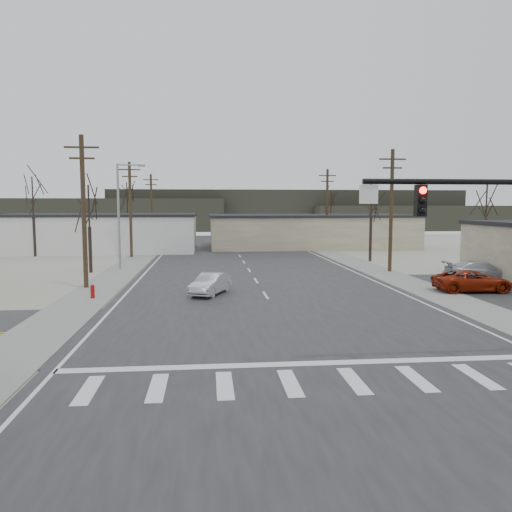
% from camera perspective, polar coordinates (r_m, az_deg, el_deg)
% --- Properties ---
extents(ground, '(140.00, 140.00, 0.00)m').
position_cam_1_polar(ground, '(22.53, 3.49, -8.22)').
color(ground, beige).
rests_on(ground, ground).
extents(main_road, '(18.00, 110.00, 0.05)m').
position_cam_1_polar(main_road, '(37.15, -0.16, -2.63)').
color(main_road, '#252528').
rests_on(main_road, ground).
extents(cross_road, '(90.00, 10.00, 0.04)m').
position_cam_1_polar(cross_road, '(22.53, 3.49, -8.17)').
color(cross_road, '#252528').
rests_on(cross_road, ground).
extents(sidewalk_left, '(3.00, 90.00, 0.06)m').
position_cam_1_polar(sidewalk_left, '(42.54, -15.19, -1.76)').
color(sidewalk_left, gray).
rests_on(sidewalk_left, ground).
extents(sidewalk_right, '(3.00, 90.00, 0.06)m').
position_cam_1_polar(sidewalk_right, '(44.24, 13.02, -1.42)').
color(sidewalk_right, gray).
rests_on(sidewalk_right, ground).
extents(fire_hydrant, '(0.24, 0.24, 0.87)m').
position_cam_1_polar(fire_hydrant, '(30.75, -18.18, -3.87)').
color(fire_hydrant, '#A50C0C').
rests_on(fire_hydrant, ground).
extents(building_left_far, '(22.30, 12.30, 4.50)m').
position_cam_1_polar(building_left_far, '(62.93, -17.07, 2.59)').
color(building_left_far, silver).
rests_on(building_left_far, ground).
extents(building_right_far, '(26.30, 14.30, 4.30)m').
position_cam_1_polar(building_right_far, '(67.04, 6.03, 2.91)').
color(building_right_far, '#C4BB96').
rests_on(building_right_far, ground).
extents(upole_left_b, '(2.20, 0.30, 10.00)m').
position_cam_1_polar(upole_left_b, '(34.54, -19.10, 5.08)').
color(upole_left_b, '#412F1E').
rests_on(upole_left_b, ground).
extents(upole_left_c, '(2.20, 0.30, 10.00)m').
position_cam_1_polar(upole_left_c, '(54.19, -14.16, 5.35)').
color(upole_left_c, '#412F1E').
rests_on(upole_left_c, ground).
extents(upole_left_d, '(2.20, 0.30, 10.00)m').
position_cam_1_polar(upole_left_d, '(74.03, -11.86, 5.46)').
color(upole_left_d, '#412F1E').
rests_on(upole_left_d, ground).
extents(upole_right_a, '(2.20, 0.30, 10.00)m').
position_cam_1_polar(upole_right_a, '(42.33, 15.20, 5.26)').
color(upole_right_a, '#412F1E').
rests_on(upole_right_a, ground).
extents(upole_right_b, '(2.20, 0.30, 10.00)m').
position_cam_1_polar(upole_right_b, '(63.38, 8.12, 5.49)').
color(upole_right_b, '#412F1E').
rests_on(upole_right_b, ground).
extents(streetlight_main, '(2.40, 0.25, 9.00)m').
position_cam_1_polar(streetlight_main, '(44.20, -15.18, 5.09)').
color(streetlight_main, gray).
rests_on(streetlight_main, ground).
extents(tree_left_near, '(3.30, 3.30, 7.35)m').
position_cam_1_polar(tree_left_near, '(42.67, -18.56, 5.17)').
color(tree_left_near, black).
rests_on(tree_left_near, ground).
extents(tree_right_mid, '(3.74, 3.74, 8.33)m').
position_cam_1_polar(tree_right_mid, '(50.20, 13.05, 6.16)').
color(tree_right_mid, black).
rests_on(tree_right_mid, ground).
extents(tree_left_far, '(3.96, 3.96, 8.82)m').
position_cam_1_polar(tree_left_far, '(68.41, -14.52, 6.27)').
color(tree_left_far, black).
rests_on(tree_left_far, ground).
extents(tree_right_far, '(3.52, 3.52, 7.84)m').
position_cam_1_polar(tree_right_far, '(75.87, 8.55, 5.79)').
color(tree_right_far, black).
rests_on(tree_right_far, ground).
extents(tree_lot, '(3.52, 3.52, 7.84)m').
position_cam_1_polar(tree_lot, '(50.49, 24.84, 5.38)').
color(tree_lot, black).
rests_on(tree_lot, ground).
extents(tree_left_mid, '(3.96, 3.96, 8.82)m').
position_cam_1_polar(tree_left_mid, '(58.60, -24.16, 6.07)').
color(tree_left_mid, black).
rests_on(tree_left_mid, ground).
extents(hill_left, '(70.00, 18.00, 7.00)m').
position_cam_1_polar(hill_left, '(117.90, -21.16, 4.41)').
color(hill_left, '#333026').
rests_on(hill_left, ground).
extents(hill_center, '(80.00, 18.00, 9.00)m').
position_cam_1_polar(hill_center, '(119.04, 3.36, 5.28)').
color(hill_center, '#333026').
rests_on(hill_center, ground).
extents(hill_right, '(60.00, 18.00, 5.50)m').
position_cam_1_polar(hill_right, '(123.77, 20.07, 4.15)').
color(hill_right, '#333026').
rests_on(hill_right, ground).
extents(sedan_crossing, '(2.77, 4.09, 1.28)m').
position_cam_1_polar(sedan_crossing, '(30.67, -5.24, -3.19)').
color(sedan_crossing, '#999DA3').
rests_on(sedan_crossing, main_road).
extents(car_far_a, '(3.63, 5.16, 1.39)m').
position_cam_1_polar(car_far_a, '(62.03, -2.73, 1.39)').
color(car_far_a, black).
rests_on(car_far_a, main_road).
extents(car_far_b, '(1.95, 3.73, 1.21)m').
position_cam_1_polar(car_far_b, '(76.57, -8.36, 2.10)').
color(car_far_b, black).
rests_on(car_far_b, main_road).
extents(car_parked_red, '(4.94, 2.43, 1.35)m').
position_cam_1_polar(car_parked_red, '(34.41, 23.51, -2.63)').
color(car_parked_red, maroon).
rests_on(car_parked_red, parking_lot).
extents(car_parked_silver, '(5.21, 2.42, 1.47)m').
position_cam_1_polar(car_parked_silver, '(39.16, 24.31, -1.61)').
color(car_parked_silver, '#A8ACB3').
rests_on(car_parked_silver, parking_lot).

